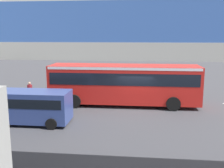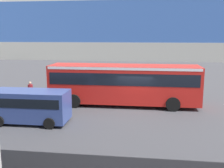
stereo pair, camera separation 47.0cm
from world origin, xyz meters
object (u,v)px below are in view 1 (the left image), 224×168
Objects in this scene: city_bus at (124,81)px; pedestrian at (30,93)px; bicycle_black at (14,109)px; traffic_sign at (93,74)px; parked_van at (31,105)px.

pedestrian is at bearing 3.86° from city_bus.
pedestrian reaches higher than bicycle_black.
city_bus is 4.43m from traffic_sign.
bicycle_black is at bearing 22.90° from city_bus.
pedestrian is at bearing -91.21° from bicycle_black.
city_bus is at bearing 132.96° from traffic_sign.
pedestrian is at bearing -65.84° from parked_van.
parked_van is at bearing 42.05° from city_bus.
bicycle_black is 0.99× the size of pedestrian.
bicycle_black is 2.72m from pedestrian.
city_bus reaches higher than pedestrian.
parked_van is at bearing 114.16° from pedestrian.
pedestrian is (7.45, 0.50, -1.00)m from city_bus.
parked_van reaches higher than bicycle_black.
parked_van is 4.86m from pedestrian.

